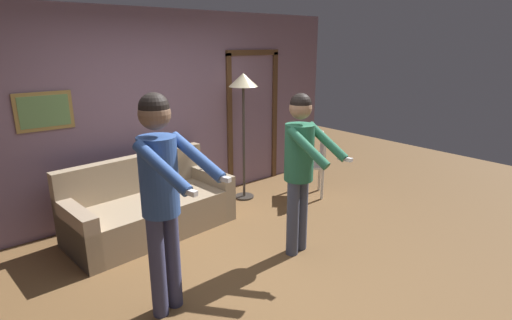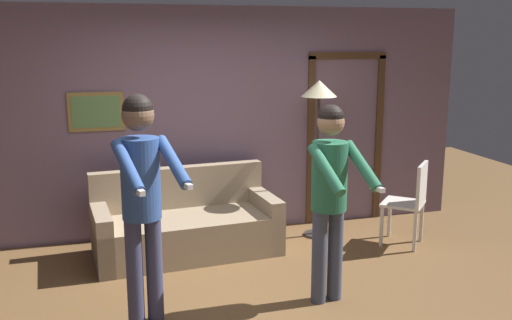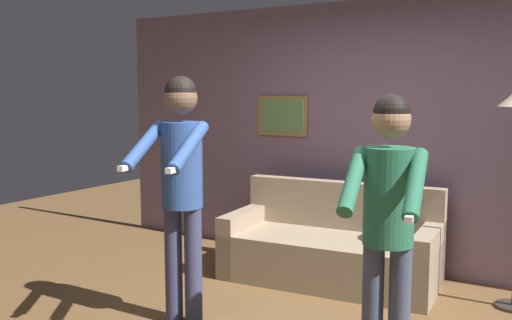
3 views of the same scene
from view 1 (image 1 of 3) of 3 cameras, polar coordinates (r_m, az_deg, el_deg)
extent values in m
plane|color=brown|center=(4.10, -2.10, -15.74)|extent=(12.00, 12.00, 0.00)
cube|color=slate|center=(5.34, -15.87, 6.30)|extent=(6.40, 0.06, 2.60)
cube|color=olive|center=(4.93, -28.00, 6.17)|extent=(0.59, 0.02, 0.42)
cube|color=#5F874F|center=(4.92, -27.97, 6.15)|extent=(0.51, 0.01, 0.34)
cube|color=#4C331E|center=(5.99, -3.78, 5.21)|extent=(0.08, 0.04, 2.04)
cube|color=#4C331E|center=(6.55, 2.67, 6.19)|extent=(0.08, 0.04, 2.04)
cube|color=#4C331E|center=(6.15, -0.44, 15.11)|extent=(0.98, 0.04, 0.08)
cube|color=#9E886C|center=(4.93, -14.60, -7.72)|extent=(1.97, 1.02, 0.42)
cube|color=#9E886C|center=(5.07, -16.98, -1.96)|extent=(1.90, 0.31, 0.45)
cube|color=gray|center=(4.58, -24.19, -9.53)|extent=(0.24, 0.86, 0.58)
cube|color=gray|center=(5.34, -6.59, -4.43)|extent=(0.24, 0.86, 0.58)
cylinder|color=#332D28|center=(5.88, -1.69, -5.23)|extent=(0.28, 0.28, 0.02)
cylinder|color=#332D28|center=(5.64, -1.76, 2.40)|extent=(0.04, 0.04, 1.59)
cone|color=#F9EAB7|center=(5.49, -1.84, 11.38)|extent=(0.40, 0.40, 0.18)
cylinder|color=#3A3D60|center=(3.42, -13.88, -14.65)|extent=(0.13, 0.13, 0.88)
cylinder|color=#3A3D60|center=(3.51, -11.83, -13.67)|extent=(0.13, 0.13, 0.88)
cylinder|color=#2D4C8C|center=(3.16, -13.70, -2.26)|extent=(0.30, 0.30, 0.63)
sphere|color=brown|center=(3.04, -14.32, 6.42)|extent=(0.24, 0.24, 0.24)
sphere|color=black|center=(3.03, -14.37, 7.21)|extent=(0.23, 0.23, 0.23)
cylinder|color=#2D4C8C|center=(2.82, -13.31, -1.04)|extent=(0.22, 0.54, 0.33)
cube|color=white|center=(2.69, -9.70, -4.48)|extent=(0.08, 0.16, 0.04)
cylinder|color=#2D4C8C|center=(3.04, -8.46, 0.49)|extent=(0.22, 0.54, 0.33)
cube|color=white|center=(2.92, -4.90, -2.61)|extent=(0.08, 0.16, 0.04)
cylinder|color=#424A63|center=(4.24, 5.28, -8.31)|extent=(0.13, 0.13, 0.82)
cylinder|color=#424A63|center=(4.37, 6.51, -7.63)|extent=(0.13, 0.13, 0.82)
cylinder|color=#286B4C|center=(4.07, 6.19, 1.07)|extent=(0.30, 0.30, 0.58)
sphere|color=#9E7556|center=(3.97, 6.39, 7.40)|extent=(0.23, 0.23, 0.23)
sphere|color=black|center=(3.97, 6.41, 7.96)|extent=(0.21, 0.21, 0.21)
cylinder|color=#286B4C|center=(3.78, 7.44, 1.73)|extent=(0.17, 0.49, 0.36)
cylinder|color=#286B4C|center=(4.07, 10.08, 2.64)|extent=(0.17, 0.49, 0.36)
cube|color=white|center=(4.00, 12.60, 0.16)|extent=(0.07, 0.15, 0.04)
cylinder|color=silver|center=(6.12, 5.69, -2.29)|extent=(0.04, 0.04, 0.45)
cylinder|color=silver|center=(5.79, 5.89, -3.43)|extent=(0.04, 0.04, 0.45)
cylinder|color=silver|center=(6.16, 9.04, -2.32)|extent=(0.04, 0.04, 0.45)
cylinder|color=silver|center=(5.82, 9.43, -3.45)|extent=(0.04, 0.04, 0.45)
cube|color=silver|center=(5.89, 7.60, -0.66)|extent=(0.59, 0.59, 0.03)
cube|color=silver|center=(5.85, 9.54, 1.57)|extent=(0.31, 0.34, 0.45)
camera|label=2|loc=(1.85, 107.43, -3.57)|focal=40.00mm
camera|label=3|loc=(3.93, 57.33, 2.31)|focal=40.00mm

